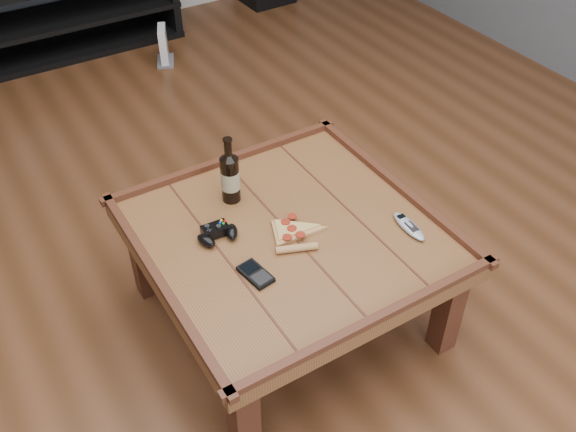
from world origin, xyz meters
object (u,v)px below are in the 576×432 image
coffee_table (289,244)px  beer_bottle (230,176)px  smartphone (256,274)px  game_controller (217,233)px  game_console (164,47)px  remote_control (409,226)px  media_console (68,13)px  pizza_slice (293,233)px

coffee_table → beer_bottle: 0.33m
coffee_table → smartphone: bearing=-148.2°
game_controller → game_console: size_ratio=0.69×
coffee_table → remote_control: bearing=-29.3°
media_console → pizza_slice: bearing=-89.9°
remote_control → coffee_table: bearing=153.9°
smartphone → remote_control: bearing=-17.1°
media_console → smartphone: bearing=-94.0°
pizza_slice → game_console: 2.34m
game_controller → coffee_table: bearing=-20.9°
coffee_table → game_console: (0.44, 2.25, -0.28)m
media_console → game_console: bearing=-49.0°
coffee_table → remote_control: 0.43m
pizza_slice → game_console: (0.43, 2.27, -0.35)m
smartphone → game_controller: bearing=86.8°
beer_bottle → pizza_slice: bearing=-72.9°
beer_bottle → pizza_slice: 0.32m
coffee_table → game_controller: game_controller is taller
remote_control → game_controller: bearing=155.8°
remote_control → game_console: 2.48m
smartphone → beer_bottle: bearing=64.3°
remote_control → media_console: bearing=100.3°
game_controller → pizza_slice: bearing=-24.9°
game_controller → pizza_slice: 0.26m
game_controller → remote_control: game_controller is taller
smartphone → media_console: bearing=77.0°
pizza_slice → game_controller: bearing=173.5°
pizza_slice → media_console: bearing=111.8°
game_controller → smartphone: size_ratio=1.21×
pizza_slice → smartphone: size_ratio=2.21×
game_console → pizza_slice: bearing=-77.5°
beer_bottle → game_console: bearing=75.2°
coffee_table → game_console: 2.31m
remote_control → pizza_slice: bearing=156.3°
game_console → media_console: bearing=154.3°
coffee_table → beer_bottle: (-0.09, 0.27, 0.17)m
media_console → smartphone: (-0.20, -2.88, 0.21)m
coffee_table → media_console: media_console is taller
coffee_table → pizza_slice: pizza_slice is taller
coffee_table → remote_control: same height
remote_control → game_console: bearing=91.7°
game_controller → remote_control: bearing=-24.1°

